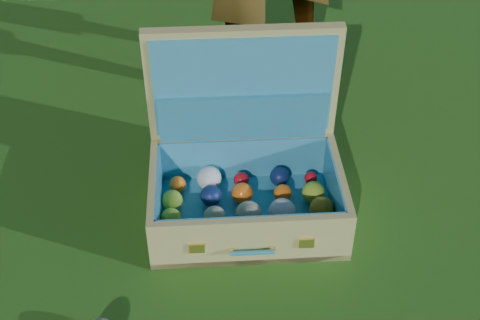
{
  "coord_description": "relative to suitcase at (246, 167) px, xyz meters",
  "views": [
    {
      "loc": [
        -0.33,
        -1.19,
        1.35
      ],
      "look_at": [
        0.06,
        0.18,
        0.16
      ],
      "focal_mm": 50.0,
      "sensor_mm": 36.0,
      "label": 1
    }
  ],
  "objects": [
    {
      "name": "ground",
      "position": [
        -0.07,
        -0.17,
        -0.14
      ],
      "size": [
        60.0,
        60.0,
        0.0
      ],
      "primitive_type": "plane",
      "color": "#215114",
      "rests_on": "ground"
    },
    {
      "name": "suitcase",
      "position": [
        0.0,
        0.0,
        0.0
      ],
      "size": [
        0.6,
        0.49,
        0.52
      ],
      "rotation": [
        0.0,
        0.0,
        -0.21
      ],
      "color": "tan",
      "rests_on": "ground"
    }
  ]
}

